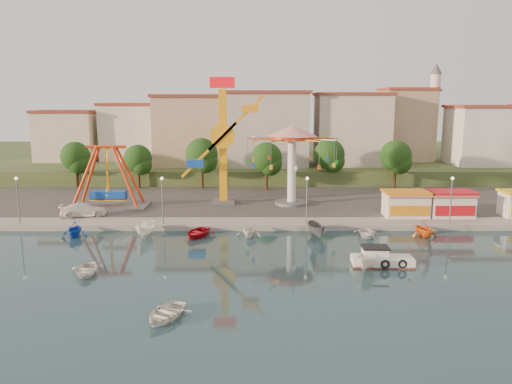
{
  "coord_description": "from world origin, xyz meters",
  "views": [
    {
      "loc": [
        2.22,
        -41.12,
        14.13
      ],
      "look_at": [
        2.36,
        14.0,
        4.0
      ],
      "focal_mm": 35.0,
      "sensor_mm": 36.0,
      "label": 1
    }
  ],
  "objects_px": {
    "pirate_ship_ride": "(108,178)",
    "van": "(83,210)",
    "rowboat_a": "(86,270)",
    "kamikaze_tower": "(226,145)",
    "wave_swinger": "(292,147)",
    "cabin_motorboat": "(381,260)",
    "skiff": "(368,260)"
  },
  "relations": [
    {
      "from": "pirate_ship_ride",
      "to": "wave_swinger",
      "type": "height_order",
      "value": "wave_swinger"
    },
    {
      "from": "wave_swinger",
      "to": "van",
      "type": "height_order",
      "value": "wave_swinger"
    },
    {
      "from": "van",
      "to": "kamikaze_tower",
      "type": "bearing_deg",
      "value": -81.94
    },
    {
      "from": "rowboat_a",
      "to": "wave_swinger",
      "type": "bearing_deg",
      "value": 41.86
    },
    {
      "from": "skiff",
      "to": "cabin_motorboat",
      "type": "bearing_deg",
      "value": 58.34
    },
    {
      "from": "van",
      "to": "rowboat_a",
      "type": "bearing_deg",
      "value": -176.23
    },
    {
      "from": "cabin_motorboat",
      "to": "rowboat_a",
      "type": "distance_m",
      "value": 24.96
    },
    {
      "from": "pirate_ship_ride",
      "to": "rowboat_a",
      "type": "height_order",
      "value": "pirate_ship_ride"
    },
    {
      "from": "cabin_motorboat",
      "to": "van",
      "type": "bearing_deg",
      "value": 154.58
    },
    {
      "from": "pirate_ship_ride",
      "to": "wave_swinger",
      "type": "xyz_separation_m",
      "value": [
        23.63,
        1.71,
        3.8
      ]
    },
    {
      "from": "skiff",
      "to": "kamikaze_tower",
      "type": "bearing_deg",
      "value": 146.53
    },
    {
      "from": "cabin_motorboat",
      "to": "skiff",
      "type": "xyz_separation_m",
      "value": [
        -1.31,
        -0.78,
        0.25
      ]
    },
    {
      "from": "cabin_motorboat",
      "to": "van",
      "type": "distance_m",
      "value": 35.29
    },
    {
      "from": "kamikaze_tower",
      "to": "wave_swinger",
      "type": "distance_m",
      "value": 8.64
    },
    {
      "from": "pirate_ship_ride",
      "to": "van",
      "type": "distance_m",
      "value": 6.14
    },
    {
      "from": "pirate_ship_ride",
      "to": "cabin_motorboat",
      "type": "bearing_deg",
      "value": -35.8
    },
    {
      "from": "kamikaze_tower",
      "to": "wave_swinger",
      "type": "relative_size",
      "value": 1.42
    },
    {
      "from": "rowboat_a",
      "to": "skiff",
      "type": "xyz_separation_m",
      "value": [
        23.56,
        1.37,
        0.37
      ]
    },
    {
      "from": "skiff",
      "to": "pirate_ship_ride",
      "type": "bearing_deg",
      "value": 169.59
    },
    {
      "from": "pirate_ship_ride",
      "to": "skiff",
      "type": "distance_m",
      "value": 36.24
    },
    {
      "from": "pirate_ship_ride",
      "to": "cabin_motorboat",
      "type": "relative_size",
      "value": 1.88
    },
    {
      "from": "cabin_motorboat",
      "to": "rowboat_a",
      "type": "bearing_deg",
      "value": -172.93
    },
    {
      "from": "kamikaze_tower",
      "to": "van",
      "type": "bearing_deg",
      "value": -156.59
    },
    {
      "from": "van",
      "to": "skiff",
      "type": "bearing_deg",
      "value": -135.07
    },
    {
      "from": "cabin_motorboat",
      "to": "rowboat_a",
      "type": "xyz_separation_m",
      "value": [
        -24.87,
        -2.15,
        -0.12
      ]
    },
    {
      "from": "cabin_motorboat",
      "to": "kamikaze_tower",
      "type": "bearing_deg",
      "value": 124.2
    },
    {
      "from": "kamikaze_tower",
      "to": "van",
      "type": "relative_size",
      "value": 3.11
    },
    {
      "from": "cabin_motorboat",
      "to": "rowboat_a",
      "type": "relative_size",
      "value": 1.46
    },
    {
      "from": "wave_swinger",
      "to": "cabin_motorboat",
      "type": "bearing_deg",
      "value": -75.27
    },
    {
      "from": "skiff",
      "to": "van",
      "type": "xyz_separation_m",
      "value": [
        -29.96,
        17.1,
        0.63
      ]
    },
    {
      "from": "kamikaze_tower",
      "to": "wave_swinger",
      "type": "xyz_separation_m",
      "value": [
        8.63,
        -0.34,
        -0.26
      ]
    },
    {
      "from": "pirate_ship_ride",
      "to": "van",
      "type": "relative_size",
      "value": 1.88
    }
  ]
}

